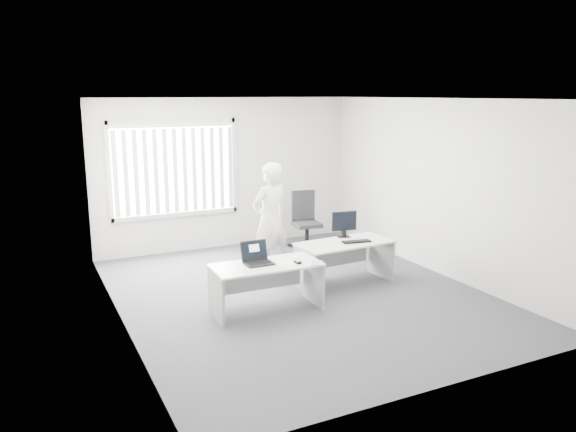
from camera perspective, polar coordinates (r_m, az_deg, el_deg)
name	(u,v)px	position (r m, az deg, el deg)	size (l,w,h in m)	color
ground	(299,294)	(8.29, 1.12, -7.92)	(6.00, 6.00, 0.00)	#525259
wall_back	(227,173)	(10.63, -6.25, 4.33)	(5.00, 0.02, 2.80)	beige
wall_front	(445,253)	(5.49, 15.63, -3.67)	(5.00, 0.02, 2.80)	beige
wall_left	(117,217)	(7.15, -16.97, -0.07)	(0.02, 6.00, 2.80)	beige
wall_right	(438,187)	(9.31, 15.01, 2.83)	(0.02, 6.00, 2.80)	beige
ceiling	(300,99)	(7.77, 1.21, 11.83)	(5.00, 6.00, 0.02)	silver
window	(174,169)	(10.29, -11.46, 4.73)	(2.32, 0.06, 1.76)	#B7B7B3
blinds	(175,171)	(10.23, -11.36, 4.52)	(2.20, 0.10, 1.50)	white
desk_near	(266,277)	(7.52, -2.20, -6.24)	(1.46, 0.71, 0.66)	silver
desk_far	(345,254)	(8.61, 5.77, -3.84)	(1.50, 0.77, 0.67)	silver
office_chair	(306,231)	(10.59, 1.84, -1.50)	(0.69, 0.69, 1.08)	black
person	(270,220)	(8.86, -1.82, -0.41)	(0.67, 0.44, 1.83)	silver
laptop	(259,254)	(7.41, -2.99, -3.86)	(0.37, 0.33, 0.29)	black
paper_sheet	(289,263)	(7.51, 0.07, -4.79)	(0.29, 0.20, 0.00)	white
mouse	(298,261)	(7.49, 0.98, -4.64)	(0.07, 0.11, 0.05)	silver
booklet	(317,263)	(7.49, 2.96, -4.81)	(0.15, 0.21, 0.01)	silver
keyboard	(357,242)	(8.56, 6.98, -2.60)	(0.44, 0.15, 0.02)	black
monitor	(344,224)	(8.80, 5.71, -0.84)	(0.41, 0.12, 0.41)	black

